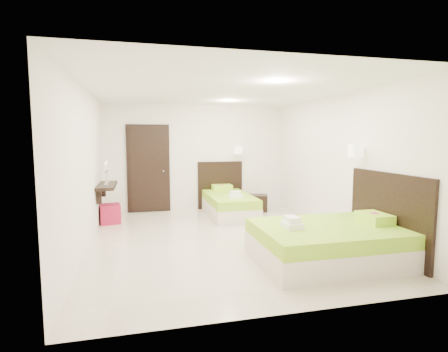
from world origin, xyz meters
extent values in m
plane|color=beige|center=(0.00, 0.00, 0.00)|extent=(5.50, 5.50, 0.00)
cube|color=beige|center=(0.59, 1.79, 0.15)|extent=(0.96, 1.92, 0.31)
cube|color=#7AB61D|center=(0.59, 1.79, 0.40)|extent=(0.95, 1.90, 0.19)
cube|color=black|center=(0.59, 2.72, 0.60)|extent=(1.15, 0.05, 1.20)
cube|color=#AEE529|center=(0.59, 2.51, 0.57)|extent=(0.48, 0.33, 0.13)
cylinder|color=#CB2F73|center=(0.59, 2.51, 0.64)|extent=(0.12, 0.12, 0.00)
cube|color=white|center=(0.59, 1.26, 0.54)|extent=(0.29, 0.21, 0.08)
cube|color=white|center=(0.59, 1.26, 0.61)|extent=(0.22, 0.16, 0.08)
cube|color=beige|center=(1.01, 2.57, 1.49)|extent=(0.17, 0.17, 0.19)
cylinder|color=#2D2116|center=(1.01, 2.65, 1.49)|extent=(0.03, 0.16, 0.03)
cube|color=beige|center=(1.22, -1.46, 0.16)|extent=(2.05, 1.54, 0.33)
cube|color=#7AB61D|center=(1.22, -1.46, 0.43)|extent=(2.03, 1.52, 0.21)
cube|color=black|center=(2.22, -1.46, 0.64)|extent=(0.05, 1.74, 1.28)
cube|color=#AEE529|center=(1.99, -1.46, 0.61)|extent=(0.35, 0.51, 0.14)
cylinder|color=#CB2F73|center=(1.99, -1.46, 0.68)|extent=(0.12, 0.12, 0.00)
cube|color=white|center=(0.66, -1.46, 0.57)|extent=(0.23, 0.31, 0.08)
cube|color=white|center=(0.66, -1.46, 0.66)|extent=(0.17, 0.23, 0.08)
cube|color=beige|center=(2.07, -0.81, 1.59)|extent=(0.18, 0.18, 0.21)
cylinder|color=#2D2116|center=(2.15, -0.81, 1.59)|extent=(0.16, 0.03, 0.03)
cube|color=black|center=(1.41, 2.15, 0.20)|extent=(0.55, 0.52, 0.40)
cube|color=maroon|center=(-2.04, 1.71, 0.20)|extent=(0.46, 0.46, 0.40)
cube|color=black|center=(-1.20, 2.71, 1.05)|extent=(1.02, 0.06, 2.14)
cube|color=black|center=(-1.20, 2.67, 1.05)|extent=(0.88, 0.04, 2.06)
cylinder|color=silver|center=(-0.85, 2.64, 1.00)|extent=(0.03, 0.10, 0.03)
cube|color=black|center=(-2.08, 1.60, 0.82)|extent=(0.35, 1.20, 0.06)
cube|color=black|center=(-2.19, 1.15, 0.67)|extent=(0.10, 0.04, 0.30)
cube|color=black|center=(-2.19, 2.05, 0.67)|extent=(0.10, 0.04, 0.30)
cylinder|color=silver|center=(-2.08, 1.45, 0.86)|extent=(0.10, 0.10, 0.02)
cylinder|color=silver|center=(-2.08, 1.45, 0.98)|extent=(0.02, 0.02, 0.22)
cone|color=silver|center=(-2.08, 1.45, 1.11)|extent=(0.07, 0.07, 0.04)
cylinder|color=white|center=(-2.08, 1.45, 1.20)|extent=(0.02, 0.02, 0.15)
sphere|color=#FFB23F|center=(-2.08, 1.45, 1.29)|extent=(0.02, 0.02, 0.02)
cylinder|color=silver|center=(-2.08, 1.75, 0.86)|extent=(0.10, 0.10, 0.02)
cylinder|color=silver|center=(-2.08, 1.75, 0.98)|extent=(0.02, 0.02, 0.22)
cone|color=silver|center=(-2.08, 1.75, 1.11)|extent=(0.07, 0.07, 0.04)
cylinder|color=white|center=(-2.08, 1.75, 1.20)|extent=(0.02, 0.02, 0.15)
sphere|color=#FFB23F|center=(-2.08, 1.75, 1.29)|extent=(0.02, 0.02, 0.02)
camera|label=1|loc=(-1.41, -5.90, 1.80)|focal=28.00mm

